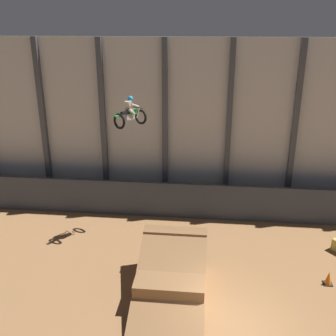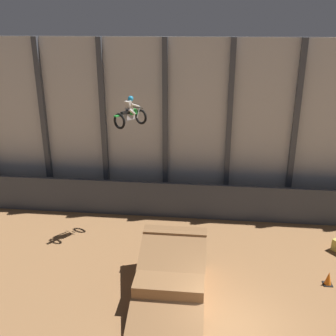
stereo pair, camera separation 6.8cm
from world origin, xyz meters
TOP-DOWN VIEW (x-y plane):
  - ground_plane at (0.00, 0.00)m, footprint 60.00×60.00m
  - arena_back_wall at (0.00, 9.65)m, footprint 32.00×0.40m
  - lower_barrier at (0.00, 8.23)m, footprint 31.36×0.20m
  - dirt_ramp at (-2.27, 2.24)m, footprint 2.64×4.68m
  - rider_bike_solo at (-4.69, 6.78)m, footprint 1.46×1.68m
  - traffic_cone_near_ramp at (3.98, 3.03)m, footprint 0.36×0.36m

SIDE VIEW (x-z plane):
  - ground_plane at x=0.00m, z-range 0.00..0.00m
  - traffic_cone_near_ramp at x=3.98m, z-range -0.01..0.57m
  - dirt_ramp at x=-2.27m, z-range -0.33..1.68m
  - lower_barrier at x=0.00m, z-range 0.00..1.96m
  - arena_back_wall at x=0.00m, z-range 0.00..9.28m
  - rider_bike_solo at x=-4.69m, z-range 5.22..6.68m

